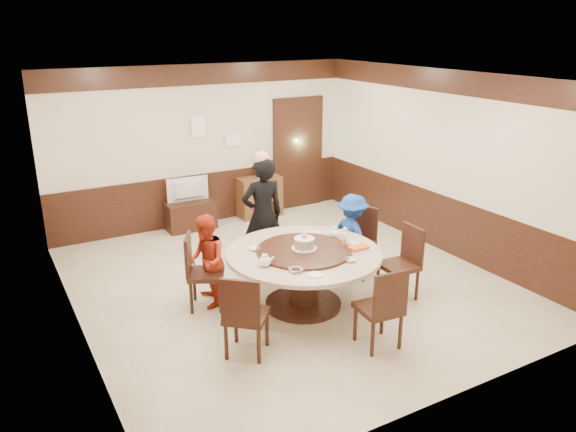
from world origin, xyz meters
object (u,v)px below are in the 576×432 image
banquet_table (304,268)px  television (189,190)px  person_red (206,261)px  birthday_cake (304,243)px  person_blue (352,236)px  side_cabinet (259,197)px  shrimp_platter (358,249)px  tv_stand (190,215)px  thermos (261,167)px  person_standing (263,216)px

banquet_table → television: size_ratio=2.65×
person_red → birthday_cake: bearing=73.0°
person_blue → side_cabinet: 3.02m
banquet_table → shrimp_platter: size_ratio=6.46×
shrimp_platter → person_red: bearing=150.2°
person_red → tv_stand: (0.80, 2.81, -0.35)m
shrimp_platter → thermos: bearing=81.5°
banquet_table → television: 3.46m
birthday_cake → tv_stand: (-0.27, 3.43, -0.60)m
birthday_cake → thermos: (1.16, 3.46, 0.09)m
person_red → thermos: size_ratio=3.16×
person_standing → tv_stand: 2.33m
person_blue → person_red: bearing=77.5°
person_blue → shrimp_platter: size_ratio=4.02×
tv_stand → television: (0.00, 0.00, 0.46)m
banquet_table → thermos: bearing=71.3°
banquet_table → television: (-0.25, 3.45, 0.18)m
birthday_cake → thermos: bearing=71.5°
person_red → side_cabinet: 3.58m
shrimp_platter → thermos: size_ratio=0.79×
television → thermos: 1.44m
banquet_table → person_red: (-1.05, 0.64, 0.07)m
tv_stand → thermos: (1.43, 0.03, 0.69)m
person_standing → side_cabinet: bearing=-110.7°
birthday_cake → side_cabinet: 3.66m
person_blue → shrimp_platter: (-0.47, -0.78, 0.17)m
person_red → birthday_cake: person_red is taller
banquet_table → birthday_cake: bearing=51.7°
birthday_cake → side_cabinet: size_ratio=0.40×
person_blue → thermos: (0.10, 3.01, 0.34)m
side_cabinet → thermos: size_ratio=2.11×
birthday_cake → person_standing: bearing=88.6°
person_blue → birthday_cake: (-1.06, -0.45, 0.25)m
television → thermos: bearing=-176.1°
person_blue → birthday_cake: person_blue is taller
banquet_table → person_blue: bearing=23.5°
person_blue → side_cabinet: (0.05, 3.01, -0.23)m
person_blue → side_cabinet: size_ratio=1.51×
person_standing → birthday_cake: 1.19m
banquet_table → tv_stand: (-0.25, 3.45, -0.28)m
banquet_table → birthday_cake: size_ratio=6.13×
shrimp_platter → side_cabinet: size_ratio=0.37×
side_cabinet → thermos: 0.57m
birthday_cake → tv_stand: birthday_cake is taller
television → shrimp_platter: bearing=105.6°
person_red → shrimp_platter: bearing=73.3°
person_standing → thermos: size_ratio=4.47×
tv_stand → shrimp_platter: bearing=-77.1°
banquet_table → thermos: 3.69m
thermos → side_cabinet: bearing=180.0°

